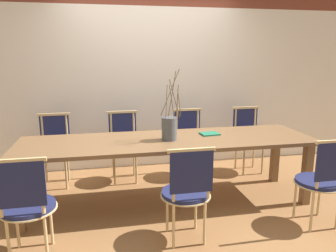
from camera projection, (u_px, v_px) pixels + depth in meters
ground_plane at (168, 202)px, 3.81m from camera, size 16.00×16.00×0.00m
wall_rear at (149, 60)px, 4.77m from camera, size 12.00×0.06×3.20m
dining_table at (168, 146)px, 3.67m from camera, size 3.27×0.91×0.76m
chair_near_leftend at (27, 203)px, 2.66m from camera, size 0.46×0.46×0.93m
chair_near_left at (187, 190)px, 2.92m from camera, size 0.46×0.46×0.93m
chair_near_center at (322, 178)px, 3.18m from camera, size 0.46×0.46×0.93m
chair_far_leftend at (55, 147)px, 4.23m from camera, size 0.46×0.46×0.93m
chair_far_left at (124, 144)px, 4.40m from camera, size 0.46×0.46×0.93m
chair_far_center at (190, 140)px, 4.58m from camera, size 0.46×0.46×0.93m
chair_far_right at (248, 137)px, 4.75m from camera, size 0.46×0.46×0.93m
vase_centerpiece at (169, 128)px, 3.59m from camera, size 0.23×0.28×0.77m
book_stack at (210, 134)px, 3.85m from camera, size 0.23×0.19×0.02m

